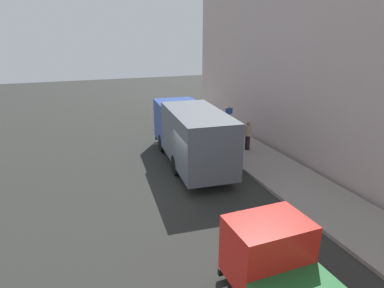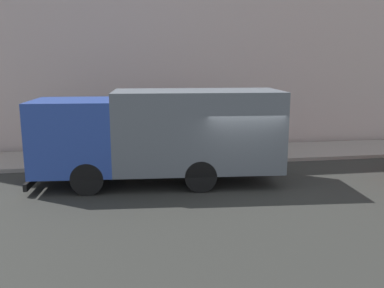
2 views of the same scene
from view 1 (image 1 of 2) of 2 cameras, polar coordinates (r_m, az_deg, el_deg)
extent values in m
plane|color=#2B2B28|center=(15.88, 0.24, -7.07)|extent=(80.00, 80.00, 0.00)
cube|color=gray|center=(17.85, 14.30, -4.39)|extent=(3.23, 30.00, 0.16)
cube|color=#BEA9A2|center=(17.85, 21.61, 13.96)|extent=(0.50, 30.00, 11.64)
cube|color=#27449C|center=(20.51, -2.52, 4.07)|extent=(2.70, 2.84, 2.41)
cube|color=black|center=(21.68, -3.35, 5.65)|extent=(2.11, 0.22, 1.35)
cube|color=slate|center=(16.61, 0.87, 1.08)|extent=(2.92, 5.82, 2.70)
cube|color=black|center=(22.21, -3.31, 1.34)|extent=(2.41, 0.30, 0.24)
cylinder|color=black|center=(20.13, -5.16, 0.15)|extent=(0.38, 1.07, 1.05)
cylinder|color=black|center=(20.63, 0.86, 0.69)|extent=(0.38, 1.07, 1.05)
cylinder|color=black|center=(16.80, -2.76, -3.63)|extent=(0.38, 1.07, 1.05)
cylinder|color=black|center=(17.40, 4.34, -2.86)|extent=(0.38, 1.07, 1.05)
cube|color=red|center=(9.56, 12.86, -17.24)|extent=(2.18, 1.57, 1.71)
cube|color=black|center=(9.95, 10.50, -14.08)|extent=(1.80, 0.10, 0.96)
cube|color=black|center=(10.75, 9.84, -19.66)|extent=(2.06, 0.17, 0.24)
cylinder|color=black|center=(10.36, 18.01, -20.47)|extent=(0.32, 1.02, 1.01)
cylinder|color=black|center=(20.21, 9.56, 0.25)|extent=(0.42, 0.42, 0.89)
cylinder|color=tan|center=(19.98, 9.68, 2.35)|extent=(0.56, 0.56, 0.65)
sphere|color=#926653|center=(19.87, 9.74, 3.55)|extent=(0.22, 0.22, 0.22)
cone|color=orange|center=(22.24, 2.84, 1.89)|extent=(0.46, 0.46, 0.65)
cylinder|color=#4C5156|center=(19.22, 6.32, 2.36)|extent=(0.08, 0.08, 2.76)
cube|color=blue|center=(18.95, 6.41, 5.65)|extent=(0.44, 0.03, 0.36)
camera|label=2|loc=(19.12, -44.96, 5.11)|focal=38.34mm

